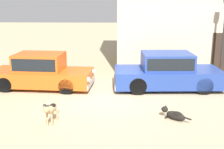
% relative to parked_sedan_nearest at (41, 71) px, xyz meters
% --- Properties ---
extents(ground_plane, '(80.00, 80.00, 0.00)m').
position_rel_parked_sedan_nearest_xyz_m(ground_plane, '(2.63, -1.42, -0.72)').
color(ground_plane, tan).
extents(parked_sedan_nearest, '(4.42, 1.97, 1.46)m').
position_rel_parked_sedan_nearest_xyz_m(parked_sedan_nearest, '(0.00, 0.00, 0.00)').
color(parked_sedan_nearest, '#D15619').
rests_on(parked_sedan_nearest, ground_plane).
extents(parked_sedan_second, '(4.54, 1.99, 1.50)m').
position_rel_parked_sedan_nearest_xyz_m(parked_sedan_second, '(5.26, 0.03, 0.02)').
color(parked_sedan_second, navy).
rests_on(parked_sedan_second, ground_plane).
extents(stray_dog_spotted, '(0.30, 0.97, 0.68)m').
position_rel_parked_sedan_nearest_xyz_m(stray_dog_spotted, '(1.29, -3.68, -0.26)').
color(stray_dog_spotted, tan).
rests_on(stray_dog_spotted, ground_plane).
extents(stray_dog_tan, '(0.87, 0.73, 0.38)m').
position_rel_parked_sedan_nearest_xyz_m(stray_dog_tan, '(4.98, -3.25, -0.55)').
color(stray_dog_tan, black).
rests_on(stray_dog_tan, ground_plane).
extents(stray_cat, '(0.49, 0.46, 0.16)m').
position_rel_parked_sedan_nearest_xyz_m(stray_cat, '(0.89, -2.51, -0.64)').
color(stray_cat, '#2D2B28').
rests_on(stray_cat, ground_plane).
extents(street_lamp, '(0.22, 0.22, 3.75)m').
position_rel_parked_sedan_nearest_xyz_m(street_lamp, '(7.92, 1.40, 1.69)').
color(street_lamp, '#2D2B28').
rests_on(street_lamp, ground_plane).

